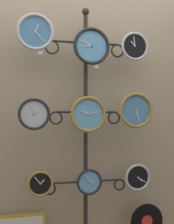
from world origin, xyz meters
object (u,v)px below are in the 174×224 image
clock_top_center (92,46)px  vinyl_record (147,221)px  clock_top_left (35,32)px  clock_middle_center (88,114)px  clock_top_right (135,46)px  clock_bottom_center (89,182)px  display_stand (86,155)px  clock_bottom_left (40,184)px  clock_bottom_right (138,177)px  clock_middle_right (136,110)px  clock_middle_left (34,114)px

clock_top_center → vinyl_record: (0.53, 0.02, -1.56)m
clock_top_left → clock_top_center: bearing=3.4°
clock_top_center → clock_middle_center: clock_top_center is taller
vinyl_record → clock_middle_center: bearing=-177.3°
clock_top_right → clock_bottom_center: (-0.42, 0.00, -1.18)m
display_stand → clock_bottom_left: size_ratio=10.08×
clock_top_left → clock_top_center: size_ratio=0.95×
clock_top_left → clock_bottom_right: size_ratio=1.28×
clock_middle_right → vinyl_record: bearing=20.3°
clock_top_right → clock_middle_right: size_ratio=0.81×
clock_top_left → vinyl_record: bearing=2.9°
clock_top_left → clock_bottom_left: (0.05, 0.03, -1.24)m
clock_top_right → clock_middle_right: bearing=-81.5°
clock_bottom_left → clock_bottom_center: clock_bottom_left is taller
display_stand → clock_bottom_right: 0.51m
clock_top_center → clock_bottom_right: bearing=0.7°
clock_top_right → clock_middle_center: 0.74m
clock_top_center → clock_bottom_left: bearing=180.0°
clock_middle_right → clock_bottom_center: bearing=176.7°
clock_middle_center → vinyl_record: 1.12m
display_stand → clock_top_center: 0.95m
clock_top_center → clock_bottom_right: (0.43, 0.01, -1.15)m
clock_bottom_left → vinyl_record: (0.96, 0.02, -0.40)m
clock_middle_left → clock_top_left: bearing=-45.9°
clock_middle_right → clock_middle_left: bearing=179.8°
display_stand → clock_middle_center: display_stand is taller
clock_bottom_center → vinyl_record: (0.55, 0.02, -0.39)m
clock_top_center → clock_bottom_center: size_ratio=1.45×
clock_top_right → clock_middle_center: (-0.43, -0.00, -0.61)m
clock_bottom_center → clock_middle_left: bearing=-177.4°
clock_middle_left → vinyl_record: 1.41m
display_stand → clock_bottom_center: (0.01, -0.09, -0.22)m
vinyl_record → clock_top_center: bearing=-177.6°
clock_bottom_left → clock_top_right: bearing=-0.2°
clock_bottom_left → clock_bottom_right: (0.87, 0.01, 0.01)m
clock_top_left → clock_bottom_left: 1.24m
clock_bottom_right → clock_top_center: bearing=-179.3°
clock_top_right → clock_top_center: bearing=179.6°
clock_middle_right → clock_bottom_left: bearing=178.3°
clock_middle_left → clock_bottom_center: 0.75m
clock_bottom_center → clock_middle_right: bearing=-3.3°
clock_top_right → clock_middle_center: bearing=-179.9°
clock_middle_center → clock_bottom_left: 0.70m
clock_middle_left → vinyl_record: (1.02, 0.04, -0.97)m
clock_bottom_left → clock_bottom_right: 0.87m
clock_middle_center → clock_bottom_center: bearing=27.1°
clock_bottom_left → vinyl_record: clock_bottom_left is taller
clock_bottom_right → vinyl_record: (0.10, 0.02, -0.41)m
clock_top_center → clock_middle_center: size_ratio=1.03×
clock_top_center → clock_top_right: (0.40, -0.00, 0.02)m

